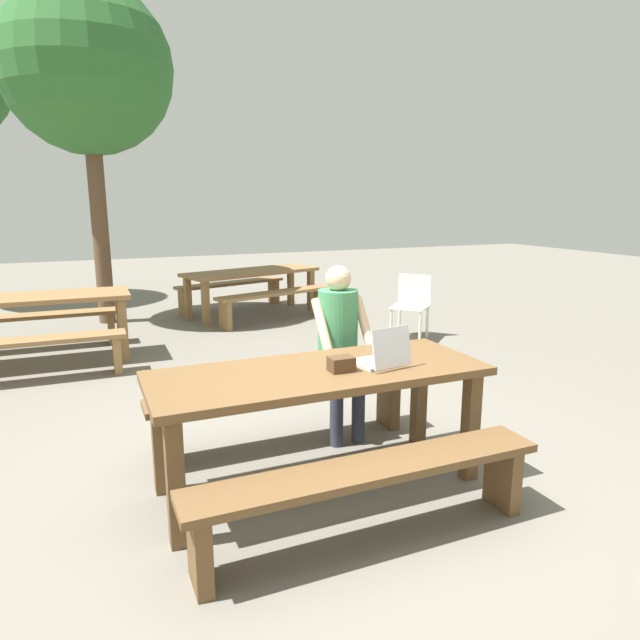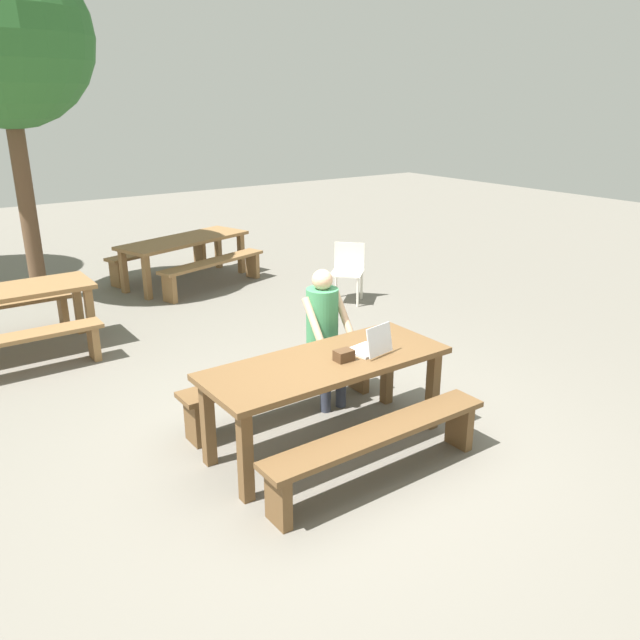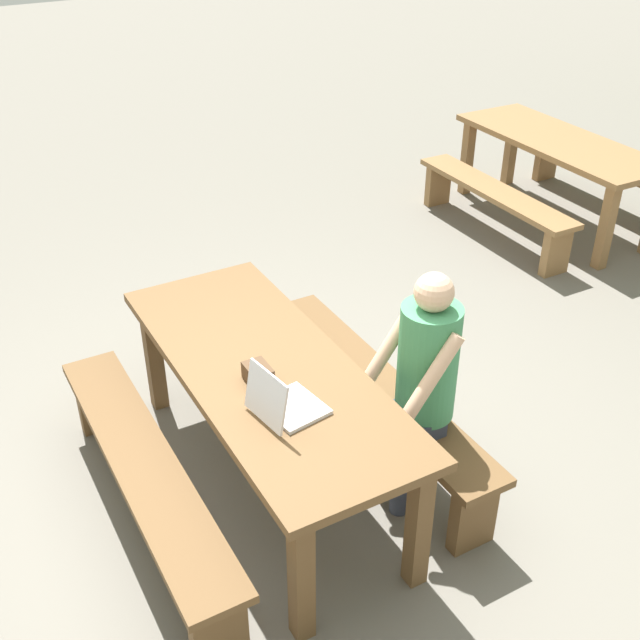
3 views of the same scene
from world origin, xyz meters
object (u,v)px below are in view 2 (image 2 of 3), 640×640
at_px(person_seated, 324,328).
at_px(small_pouch, 344,355).
at_px(picnic_table_mid, 184,245).
at_px(picnic_table_front, 326,372).
at_px(laptop, 371,346).
at_px(tree_right, 1,38).
at_px(plastic_chair, 348,270).

bearing_deg(person_seated, small_pouch, -114.52).
bearing_deg(picnic_table_mid, picnic_table_front, -118.39).
bearing_deg(small_pouch, picnic_table_front, 140.91).
height_order(picnic_table_front, person_seated, person_seated).
bearing_deg(small_pouch, picnic_table_mid, 79.25).
distance_m(picnic_table_front, laptop, 0.44).
bearing_deg(person_seated, tree_right, 105.81).
relative_size(picnic_table_front, tree_right, 0.44).
xyz_separation_m(small_pouch, tree_right, (-1.10, 5.79, 2.69)).
xyz_separation_m(plastic_chair, tree_right, (-3.63, 2.60, 3.06)).
relative_size(picnic_table_front, small_pouch, 13.86).
xyz_separation_m(small_pouch, plastic_chair, (2.53, 3.19, -0.37)).
distance_m(picnic_table_mid, tree_right, 3.62).
distance_m(laptop, picnic_table_mid, 5.52).
bearing_deg(small_pouch, person_seated, 65.48).
height_order(small_pouch, picnic_table_mid, small_pouch).
relative_size(person_seated, picnic_table_mid, 0.59).
distance_m(laptop, tree_right, 6.53).
bearing_deg(laptop, small_pouch, -10.59).
bearing_deg(tree_right, plastic_chair, -35.59).
height_order(plastic_chair, picnic_table_mid, plastic_chair).
bearing_deg(laptop, picnic_table_front, -22.85).
bearing_deg(picnic_table_mid, laptop, -114.22).
bearing_deg(person_seated, picnic_table_mid, 81.53).
relative_size(person_seated, tree_right, 0.28).
bearing_deg(small_pouch, laptop, -1.89).
relative_size(laptop, small_pouch, 2.25).
bearing_deg(laptop, tree_right, -85.29).
bearing_deg(tree_right, person_seated, -74.19).
height_order(laptop, picnic_table_mid, laptop).
xyz_separation_m(picnic_table_front, tree_right, (-0.99, 5.70, 2.84)).
bearing_deg(small_pouch, plastic_chair, 51.57).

